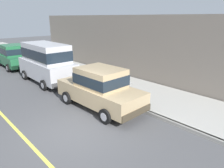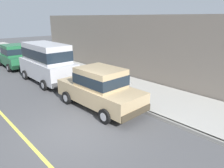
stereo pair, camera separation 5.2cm
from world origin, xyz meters
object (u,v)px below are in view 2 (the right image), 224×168
Objects in this scene: car_silver_van at (47,61)px; fire_hydrant at (84,77)px; car_green_sedan at (14,56)px; car_tan_sedan at (100,88)px; dog_grey at (126,83)px.

fire_hydrant is (1.44, -2.09, -0.92)m from car_silver_van.
car_green_sedan reaches higher than fire_hydrant.
car_silver_van is at bearing -88.59° from car_green_sedan.
car_silver_van is (0.10, 5.55, 0.41)m from car_tan_sedan.
car_tan_sedan is 1.00× the size of car_green_sedan.
car_silver_van is at bearing 118.31° from dog_grey.
car_green_sedan is at bearing 101.35° from fire_hydrant.
car_tan_sedan is at bearing -163.08° from dog_grey.
fire_hydrant is (1.54, 3.46, -0.51)m from car_tan_sedan.
car_silver_van is 6.91× the size of dog_grey.
car_tan_sedan and car_green_sedan have the same top height.
car_green_sedan is at bearing 90.21° from car_tan_sedan.
car_tan_sedan is 3.82m from fire_hydrant.
dog_grey is 2.87m from fire_hydrant.
dog_grey is (2.70, -10.52, -0.55)m from car_green_sedan.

